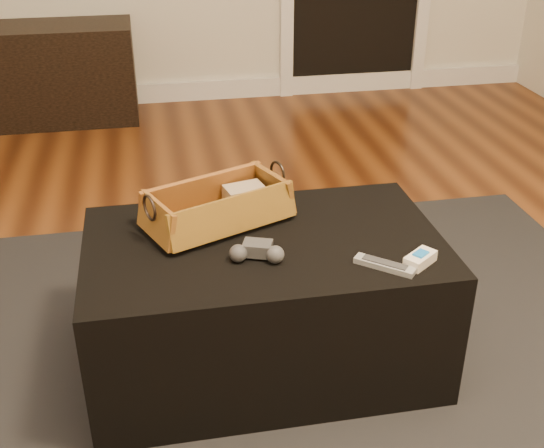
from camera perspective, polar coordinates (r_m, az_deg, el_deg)
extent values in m
cube|color=brown|center=(2.08, -6.73, -13.47)|extent=(5.00, 5.50, 0.01)
cube|color=white|center=(4.49, -9.73, 10.75)|extent=(5.00, 0.04, 0.12)
cube|color=black|center=(4.28, -21.05, 11.50)|extent=(1.41, 0.45, 0.55)
cube|color=black|center=(2.11, -0.39, -12.16)|extent=(2.60, 2.00, 0.01)
cube|color=black|center=(2.02, -0.67, -6.57)|extent=(1.00, 0.60, 0.42)
cube|color=black|center=(1.96, -4.85, 0.38)|extent=(0.22, 0.15, 0.02)
cube|color=tan|center=(2.05, -2.31, 2.35)|extent=(0.13, 0.10, 0.06)
cube|color=#AD7527|center=(1.99, -4.52, 0.23)|extent=(0.41, 0.30, 0.01)
cube|color=#A45B25|center=(2.04, -5.88, 2.74)|extent=(0.38, 0.19, 0.11)
cube|color=#A37224|center=(1.90, -3.19, 0.75)|extent=(0.38, 0.19, 0.11)
cube|color=#916120|center=(2.06, 0.09, 3.12)|extent=(0.11, 0.20, 0.11)
cube|color=brown|center=(1.89, -9.67, 0.32)|extent=(0.11, 0.20, 0.11)
torus|color=black|center=(2.05, 0.46, 4.29)|extent=(0.04, 0.07, 0.08)
torus|color=#2C231D|center=(1.87, -10.21, 1.34)|extent=(0.04, 0.07, 0.08)
cube|color=#37383A|center=(1.82, -1.22, -2.04)|extent=(0.09, 0.08, 0.04)
sphere|color=#37373A|center=(1.80, -2.85, -2.47)|extent=(0.06, 0.06, 0.05)
sphere|color=#3F4043|center=(1.79, 0.28, -2.57)|extent=(0.06, 0.06, 0.05)
cube|color=#A0A4A8|center=(1.80, 9.40, -3.43)|extent=(0.15, 0.13, 0.02)
cube|color=#313234|center=(1.79, 9.42, -3.18)|extent=(0.11, 0.10, 0.00)
cube|color=white|center=(1.83, 12.29, -2.89)|extent=(0.10, 0.09, 0.03)
cube|color=#1B7BE6|center=(1.82, 12.34, -2.44)|extent=(0.05, 0.05, 0.01)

